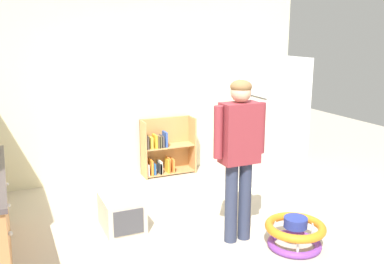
{
  "coord_description": "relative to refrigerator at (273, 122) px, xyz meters",
  "views": [
    {
      "loc": [
        -1.84,
        -3.68,
        2.13
      ],
      "look_at": [
        0.1,
        0.64,
        1.0
      ],
      "focal_mm": 39.98,
      "sensor_mm": 36.0,
      "label": 1
    }
  ],
  "objects": [
    {
      "name": "bookshelf",
      "position": [
        -1.24,
        1.01,
        -0.52
      ],
      "size": [
        0.8,
        0.28,
        0.85
      ],
      "color": "tan",
      "rests_on": "ground"
    },
    {
      "name": "baby_walker",
      "position": [
        -0.85,
        -1.66,
        -0.73
      ],
      "size": [
        0.6,
        0.6,
        0.32
      ],
      "color": "purple",
      "rests_on": "ground"
    },
    {
      "name": "back_wall",
      "position": [
        -1.55,
        1.2,
        0.46
      ],
      "size": [
        5.2,
        0.06,
        2.7
      ],
      "primitive_type": "cube",
      "color": "beige",
      "rests_on": "ground"
    },
    {
      "name": "ground_plane",
      "position": [
        -1.55,
        -1.13,
        -0.89
      ],
      "size": [
        12.0,
        12.0,
        0.0
      ],
      "primitive_type": "plane",
      "color": "#BDB09B",
      "rests_on": "ground"
    },
    {
      "name": "refrigerator",
      "position": [
        0.0,
        0.0,
        0.0
      ],
      "size": [
        0.73,
        0.68,
        1.78
      ],
      "color": "white",
      "rests_on": "ground"
    },
    {
      "name": "standing_person",
      "position": [
        -1.29,
        -1.28,
        0.11
      ],
      "size": [
        0.57,
        0.22,
        1.67
      ],
      "color": "#2E354E",
      "rests_on": "ground"
    },
    {
      "name": "pet_carrier",
      "position": [
        -2.31,
        -0.52,
        -0.71
      ],
      "size": [
        0.42,
        0.55,
        0.36
      ],
      "color": "beige",
      "rests_on": "ground"
    }
  ]
}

